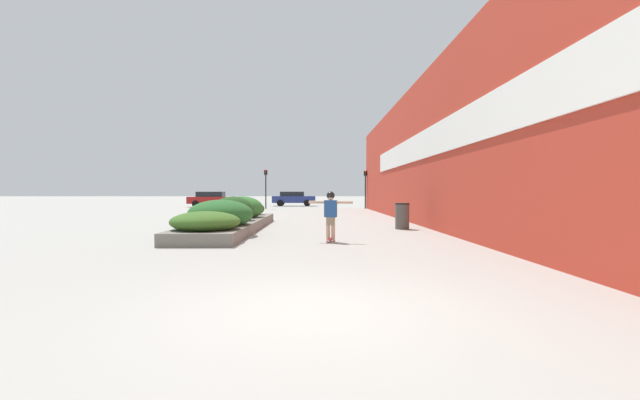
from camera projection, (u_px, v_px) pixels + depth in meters
ground_plane at (311, 310)px, 5.49m from camera, size 300.00×300.00×0.00m
building_wall_right at (417, 155)px, 21.01m from camera, size 0.67×37.77×6.70m
planter_box at (231, 217)px, 16.81m from camera, size 2.24×11.09×1.35m
skateboard at (331, 240)px, 13.02m from camera, size 0.30×0.74×0.09m
skateboarder at (331, 210)px, 13.00m from camera, size 1.34×0.35×1.45m
trash_bin at (402, 216)px, 17.49m from camera, size 0.59×0.59×1.07m
car_leftmost at (294, 198)px, 46.52m from camera, size 4.66×1.93×1.56m
car_center_left at (212, 199)px, 43.53m from camera, size 4.79×2.04×1.56m
car_center_right at (426, 199)px, 44.44m from camera, size 4.38×1.87×1.56m
traffic_light_left at (266, 182)px, 38.73m from camera, size 0.28×0.30×3.53m
traffic_light_right at (365, 183)px, 39.24m from camera, size 0.28×0.30×3.48m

